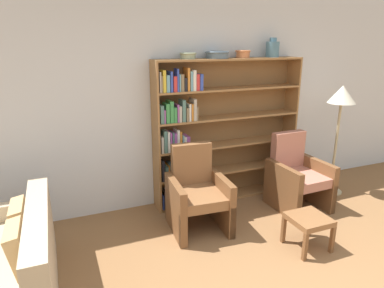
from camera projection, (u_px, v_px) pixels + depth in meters
name	position (u px, v px, depth m)	size (l,w,h in m)	color
wall_back	(194.00, 101.00, 4.53)	(12.00, 0.06, 2.75)	silver
bookshelf	(213.00, 131.00, 4.57)	(2.06, 0.30, 1.92)	olive
bowl_brass	(188.00, 55.00, 4.14)	(0.21, 0.21, 0.08)	gray
bowl_cream	(217.00, 54.00, 4.28)	(0.30, 0.30, 0.09)	slate
bowl_sage	(243.00, 53.00, 4.41)	(0.20, 0.20, 0.10)	#C67547
vase_tall	(273.00, 49.00, 4.56)	(0.18, 0.18, 0.25)	slate
couch	(8.00, 273.00, 2.83)	(0.81, 1.52, 0.81)	tan
armchair_leather	(197.00, 194.00, 3.99)	(0.69, 0.73, 0.98)	brown
armchair_cushioned	(297.00, 176.00, 4.51)	(0.66, 0.70, 0.98)	brown
floor_lamp	(341.00, 102.00, 4.67)	(0.37, 0.37, 1.56)	tan
footstool	(309.00, 222.00, 3.61)	(0.39, 0.39, 0.37)	brown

